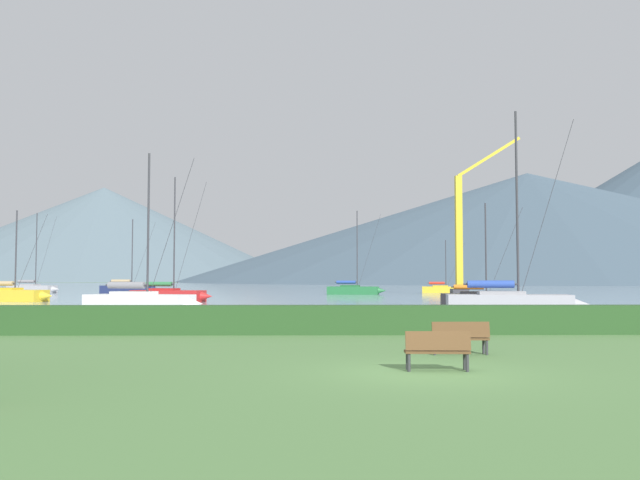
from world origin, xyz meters
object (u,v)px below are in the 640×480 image
Objects in this scene: sailboat_slip_9 at (10,295)px; park_bench_near_path at (460,336)px; sailboat_slip_5 at (481,298)px; dock_crane at (462,240)px; sailboat_slip_1 at (443,289)px; sailboat_slip_2 at (141,301)px; sailboat_slip_8 at (33,288)px; sailboat_slip_0 at (510,302)px; park_bench_under_tree at (437,349)px; sailboat_slip_3 at (128,289)px; sailboat_slip_6 at (354,290)px; sailboat_slip_4 at (169,295)px.

park_bench_near_path is at bearing -39.35° from sailboat_slip_9.
dock_crane is at bearing 89.66° from sailboat_slip_5.
park_bench_near_path is at bearing -102.72° from dock_crane.
sailboat_slip_1 is at bearing 89.39° from dock_crane.
sailboat_slip_2 is 49.87m from dock_crane.
sailboat_slip_8 is at bearing 137.39° from sailboat_slip_2.
sailboat_slip_0 is 27.21m from park_bench_under_tree.
sailboat_slip_1 is 57.31m from sailboat_slip_9.
sailboat_slip_0 is 43.08m from dock_crane.
sailboat_slip_3 is 30.16m from sailboat_slip_9.
sailboat_slip_3 reaches higher than sailboat_slip_5.
sailboat_slip_1 is 0.90× the size of sailboat_slip_9.
sailboat_slip_3 is 6.06× the size of park_bench_near_path.
sailboat_slip_9 is (-40.74, 9.90, 0.07)m from sailboat_slip_5.
sailboat_slip_8 is at bearing 166.74° from dock_crane.
dock_crane is (13.14, -3.93, 6.22)m from sailboat_slip_6.
sailboat_slip_0 is 11.24m from sailboat_slip_5.
sailboat_slip_4 is 31.58m from sailboat_slip_6.
sailboat_slip_3 is 1.21× the size of sailboat_slip_9.
sailboat_slip_5 is (24.30, 8.57, -0.10)m from sailboat_slip_2.
sailboat_slip_8 reaches higher than sailboat_slip_9.
dock_crane is at bearing 72.24° from sailboat_slip_2.
sailboat_slip_1 is 78.34m from park_bench_near_path.
park_bench_near_path is (17.10, -42.61, -0.12)m from sailboat_slip_4.
sailboat_slip_9 is at bearing -155.52° from dock_crane.
sailboat_slip_5 is at bearing -88.15° from sailboat_slip_1.
sailboat_slip_0 is 23.41m from sailboat_slip_2.
park_bench_near_path is 3.65m from park_bench_under_tree.
sailboat_slip_0 is 23.56m from park_bench_near_path.
sailboat_slip_8 reaches higher than sailboat_slip_4.
sailboat_slip_9 is at bearing 159.86° from sailboat_slip_0.
sailboat_slip_0 reaches higher than sailboat_slip_9.
sailboat_slip_4 reaches higher than sailboat_slip_9.
sailboat_slip_5 is at bearing 92.54° from sailboat_slip_0.
sailboat_slip_6 reaches higher than sailboat_slip_3.
sailboat_slip_3 reaches higher than park_bench_near_path.
sailboat_slip_1 reaches higher than park_bench_under_tree.
sailboat_slip_3 reaches higher than sailboat_slip_9.
sailboat_slip_6 is (16.65, 43.44, -0.04)m from sailboat_slip_2.
sailboat_slip_1 is 60.14m from sailboat_slip_2.
sailboat_slip_3 is 78.79m from park_bench_near_path.
sailboat_slip_0 is 46.54m from sailboat_slip_6.
sailboat_slip_9 is (-14.60, 0.64, -0.01)m from sailboat_slip_4.
sailboat_slip_0 is 1.10× the size of sailboat_slip_4.
sailboat_slip_3 is (-43.57, -3.67, 0.12)m from sailboat_slip_1.
sailboat_slip_4 is 7.33× the size of park_bench_under_tree.
sailboat_slip_5 is 0.96× the size of sailboat_slip_9.
sailboat_slip_3 is 0.89× the size of sailboat_slip_4.
sailboat_slip_1 is 0.73× the size of sailboat_slip_2.
sailboat_slip_9 reaches higher than sailboat_slip_1.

